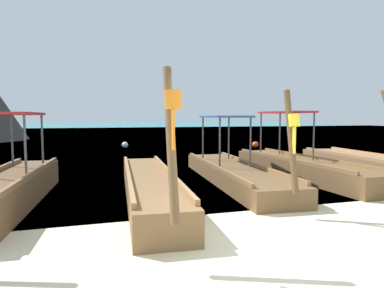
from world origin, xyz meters
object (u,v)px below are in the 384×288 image
(longtail_boat_yellow_ribbon, at_px, (233,172))
(mooring_buoy_far, at_px, (125,145))
(longtail_boat_orange_ribbon, at_px, (149,186))
(longtail_boat_pink_ribbon, at_px, (374,166))
(mooring_buoy_near, at_px, (255,145))
(longtail_boat_red_ribbon, at_px, (299,166))
(longtail_boat_blue_ribbon, at_px, (11,188))

(longtail_boat_yellow_ribbon, distance_m, mooring_buoy_far, 12.15)
(longtail_boat_orange_ribbon, height_order, longtail_boat_pink_ribbon, longtail_boat_pink_ribbon)
(longtail_boat_pink_ribbon, relative_size, mooring_buoy_near, 18.22)
(longtail_boat_red_ribbon, xyz_separation_m, longtail_boat_pink_ribbon, (2.68, -0.25, -0.06))
(longtail_boat_yellow_ribbon, relative_size, longtail_boat_pink_ribbon, 0.96)
(mooring_buoy_near, bearing_deg, longtail_boat_yellow_ribbon, -120.60)
(longtail_boat_orange_ribbon, bearing_deg, longtail_boat_blue_ribbon, 174.81)
(longtail_boat_red_ribbon, relative_size, longtail_boat_pink_ribbon, 0.97)
(longtail_boat_blue_ribbon, relative_size, longtail_boat_orange_ribbon, 0.85)
(longtail_boat_yellow_ribbon, height_order, mooring_buoy_near, longtail_boat_yellow_ribbon)
(longtail_boat_red_ribbon, distance_m, longtail_boat_pink_ribbon, 2.69)
(mooring_buoy_far, bearing_deg, longtail_boat_orange_ribbon, -93.20)
(longtail_boat_blue_ribbon, xyz_separation_m, mooring_buoy_near, (11.38, 10.85, -0.18))
(longtail_boat_red_ribbon, bearing_deg, longtail_boat_pink_ribbon, -5.37)
(longtail_boat_blue_ribbon, distance_m, longtail_boat_yellow_ribbon, 5.74)
(longtail_boat_red_ribbon, xyz_separation_m, mooring_buoy_near, (3.42, 9.58, -0.14))
(longtail_boat_red_ribbon, distance_m, mooring_buoy_near, 10.17)
(longtail_boat_yellow_ribbon, relative_size, mooring_buoy_far, 18.49)
(longtail_boat_red_ribbon, relative_size, mooring_buoy_far, 18.59)
(longtail_boat_yellow_ribbon, xyz_separation_m, mooring_buoy_far, (-1.96, 11.99, -0.11))
(longtail_boat_blue_ribbon, height_order, mooring_buoy_far, longtail_boat_blue_ribbon)
(longtail_boat_blue_ribbon, height_order, mooring_buoy_near, longtail_boat_blue_ribbon)
(longtail_boat_blue_ribbon, height_order, longtail_boat_pink_ribbon, longtail_boat_pink_ribbon)
(longtail_boat_yellow_ribbon, xyz_separation_m, longtail_boat_red_ribbon, (2.33, 0.14, 0.04))
(longtail_boat_blue_ribbon, bearing_deg, longtail_boat_orange_ribbon, -5.19)
(longtail_boat_blue_ribbon, xyz_separation_m, mooring_buoy_far, (3.67, 13.12, -0.19))
(longtail_boat_orange_ribbon, xyz_separation_m, mooring_buoy_near, (8.46, 11.12, -0.10))
(longtail_boat_yellow_ribbon, height_order, mooring_buoy_far, longtail_boat_yellow_ribbon)
(longtail_boat_blue_ribbon, relative_size, mooring_buoy_far, 15.63)
(longtail_boat_blue_ribbon, distance_m, longtail_boat_red_ribbon, 8.06)
(longtail_boat_orange_ribbon, relative_size, mooring_buoy_far, 18.44)
(mooring_buoy_far, bearing_deg, longtail_boat_pink_ribbon, -60.04)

